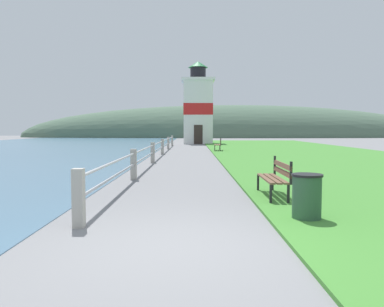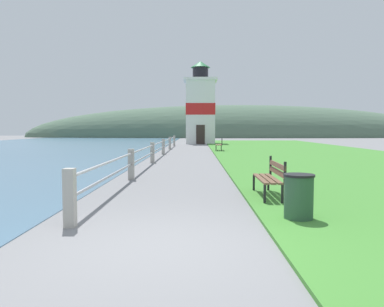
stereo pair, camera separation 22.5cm
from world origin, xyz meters
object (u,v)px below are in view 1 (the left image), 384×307
park_bench_midway (219,144)px  lighthouse (198,108)px  park_bench_near (276,176)px  trash_bin (307,198)px

park_bench_midway → lighthouse: size_ratio=0.19×
park_bench_near → trash_bin: park_bench_near is taller
park_bench_midway → trash_bin: size_ratio=1.98×
park_bench_near → trash_bin: 2.17m
park_bench_midway → trash_bin: (0.11, -20.23, -0.11)m
park_bench_near → lighthouse: size_ratio=0.19×
park_bench_midway → trash_bin: park_bench_midway is taller
park_bench_near → trash_bin: (0.06, -2.16, -0.11)m
lighthouse → trash_bin: bearing=-87.7°
lighthouse → park_bench_midway: bearing=-84.7°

